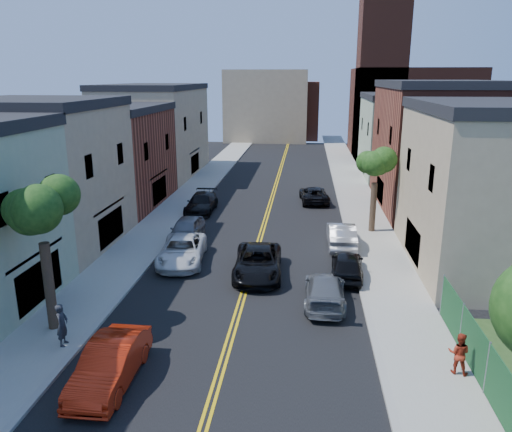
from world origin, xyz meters
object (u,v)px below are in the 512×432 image
(dark_car_right_far, at_px, (314,195))
(pedestrian_left, at_px, (62,325))
(pedestrian_right, at_px, (459,353))
(grey_car_right, at_px, (325,290))
(black_car_right, at_px, (347,265))
(white_pickup, at_px, (182,250))
(silver_car_right, at_px, (341,235))
(black_suv_lane, at_px, (258,262))
(black_car_left, at_px, (201,203))
(red_sedan, at_px, (110,364))
(grey_car_left, at_px, (186,230))

(dark_car_right_far, height_order, pedestrian_left, pedestrian_left)
(pedestrian_left, height_order, pedestrian_right, pedestrian_left)
(grey_car_right, relative_size, black_car_right, 1.12)
(white_pickup, relative_size, pedestrian_right, 3.42)
(silver_car_right, relative_size, black_suv_lane, 0.87)
(black_car_left, height_order, dark_car_right_far, black_car_left)
(black_car_left, height_order, black_suv_lane, black_suv_lane)
(black_car_right, bearing_deg, grey_car_right, 73.06)
(red_sedan, bearing_deg, grey_car_left, 93.85)
(red_sedan, relative_size, dark_car_right_far, 0.95)
(red_sedan, height_order, black_car_right, red_sedan)
(silver_car_right, height_order, dark_car_right_far, silver_car_right)
(black_car_left, relative_size, pedestrian_left, 2.89)
(black_car_left, relative_size, dark_car_right_far, 1.05)
(grey_car_left, bearing_deg, black_car_left, 94.91)
(red_sedan, relative_size, pedestrian_right, 2.96)
(white_pickup, distance_m, pedestrian_left, 10.45)
(black_car_right, bearing_deg, black_suv_lane, 6.62)
(red_sedan, xyz_separation_m, silver_car_right, (9.37, 16.27, 0.02))
(white_pickup, distance_m, grey_car_left, 4.08)
(black_car_left, bearing_deg, silver_car_right, -34.89)
(grey_car_left, bearing_deg, dark_car_right_far, 54.24)
(white_pickup, bearing_deg, red_sedan, -93.86)
(black_car_left, bearing_deg, grey_car_right, -59.64)
(red_sedan, distance_m, pedestrian_left, 3.63)
(dark_car_right_far, bearing_deg, grey_car_left, 47.98)
(silver_car_right, xyz_separation_m, pedestrian_left, (-12.25, -14.09, 0.26))
(red_sedan, xyz_separation_m, grey_car_left, (-1.09, 16.34, 0.01))
(black_car_right, height_order, pedestrian_right, pedestrian_right)
(white_pickup, xyz_separation_m, black_suv_lane, (4.75, -1.55, 0.01))
(silver_car_right, height_order, pedestrian_right, pedestrian_right)
(grey_car_left, relative_size, black_car_right, 1.08)
(black_car_left, height_order, black_car_right, black_car_left)
(grey_car_right, relative_size, pedestrian_left, 2.68)
(dark_car_right_far, distance_m, pedestrian_left, 28.11)
(black_suv_lane, bearing_deg, dark_car_right_far, 76.28)
(grey_car_left, height_order, silver_car_right, silver_car_right)
(dark_car_right_far, bearing_deg, white_pickup, 57.52)
(black_suv_lane, distance_m, pedestrian_right, 12.34)
(grey_car_right, bearing_deg, pedestrian_right, 131.07)
(grey_car_left, height_order, black_car_left, grey_car_left)
(red_sedan, height_order, silver_car_right, silver_car_right)
(white_pickup, bearing_deg, silver_car_right, 16.40)
(black_car_right, relative_size, pedestrian_right, 2.70)
(pedestrian_left, bearing_deg, grey_car_right, -69.43)
(grey_car_left, relative_size, pedestrian_right, 2.91)
(white_pickup, height_order, pedestrian_right, pedestrian_right)
(black_car_right, xyz_separation_m, pedestrian_right, (3.41, -9.23, 0.22))
(black_car_right, xyz_separation_m, black_suv_lane, (-5.00, -0.20, 0.04))
(grey_car_left, relative_size, black_suv_lane, 0.84)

